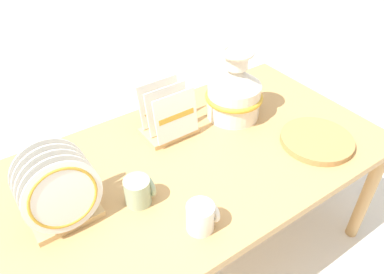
{
  "coord_description": "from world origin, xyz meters",
  "views": [
    {
      "loc": [
        -0.62,
        -0.89,
        1.59
      ],
      "look_at": [
        0.0,
        0.0,
        0.72
      ],
      "focal_mm": 35.0,
      "sensor_mm": 36.0,
      "label": 1
    }
  ],
  "objects_px": {
    "dish_rack_square_plates": "(168,119)",
    "mug_cream_glaze": "(202,216)",
    "mug_sage_glaze": "(139,191)",
    "ceramic_vase": "(234,90)",
    "dish_rack_round_plates": "(60,194)",
    "wicker_charger_stack": "(317,140)"
  },
  "relations": [
    {
      "from": "mug_sage_glaze",
      "to": "wicker_charger_stack",
      "type": "bearing_deg",
      "value": -10.35
    },
    {
      "from": "ceramic_vase",
      "to": "dish_rack_round_plates",
      "type": "relative_size",
      "value": 1.21
    },
    {
      "from": "ceramic_vase",
      "to": "wicker_charger_stack",
      "type": "height_order",
      "value": "ceramic_vase"
    },
    {
      "from": "ceramic_vase",
      "to": "wicker_charger_stack",
      "type": "bearing_deg",
      "value": -66.4
    },
    {
      "from": "wicker_charger_stack",
      "to": "mug_cream_glaze",
      "type": "height_order",
      "value": "mug_cream_glaze"
    },
    {
      "from": "ceramic_vase",
      "to": "dish_rack_square_plates",
      "type": "bearing_deg",
      "value": 169.94
    },
    {
      "from": "dish_rack_square_plates",
      "to": "mug_cream_glaze",
      "type": "relative_size",
      "value": 2.18
    },
    {
      "from": "mug_cream_glaze",
      "to": "mug_sage_glaze",
      "type": "relative_size",
      "value": 1.0
    },
    {
      "from": "dish_rack_square_plates",
      "to": "mug_sage_glaze",
      "type": "bearing_deg",
      "value": -136.66
    },
    {
      "from": "dish_rack_round_plates",
      "to": "ceramic_vase",
      "type": "bearing_deg",
      "value": 9.88
    },
    {
      "from": "dish_rack_square_plates",
      "to": "mug_cream_glaze",
      "type": "xyz_separation_m",
      "value": [
        -0.18,
        -0.48,
        -0.02
      ]
    },
    {
      "from": "dish_rack_square_plates",
      "to": "wicker_charger_stack",
      "type": "xyz_separation_m",
      "value": [
        0.46,
        -0.4,
        -0.05
      ]
    },
    {
      "from": "dish_rack_square_plates",
      "to": "wicker_charger_stack",
      "type": "bearing_deg",
      "value": -41.49
    },
    {
      "from": "ceramic_vase",
      "to": "dish_rack_round_plates",
      "type": "xyz_separation_m",
      "value": [
        -0.82,
        -0.14,
        -0.01
      ]
    },
    {
      "from": "mug_sage_glaze",
      "to": "dish_rack_round_plates",
      "type": "bearing_deg",
      "value": 162.81
    },
    {
      "from": "ceramic_vase",
      "to": "wicker_charger_stack",
      "type": "xyz_separation_m",
      "value": [
        0.15,
        -0.35,
        -0.12
      ]
    },
    {
      "from": "dish_rack_round_plates",
      "to": "wicker_charger_stack",
      "type": "relative_size",
      "value": 0.9
    },
    {
      "from": "ceramic_vase",
      "to": "wicker_charger_stack",
      "type": "relative_size",
      "value": 1.09
    },
    {
      "from": "dish_rack_round_plates",
      "to": "mug_sage_glaze",
      "type": "bearing_deg",
      "value": -17.19
    },
    {
      "from": "ceramic_vase",
      "to": "mug_sage_glaze",
      "type": "relative_size",
      "value": 3.18
    },
    {
      "from": "ceramic_vase",
      "to": "mug_cream_glaze",
      "type": "height_order",
      "value": "ceramic_vase"
    },
    {
      "from": "ceramic_vase",
      "to": "dish_rack_square_plates",
      "type": "xyz_separation_m",
      "value": [
        -0.3,
        0.05,
        -0.06
      ]
    }
  ]
}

